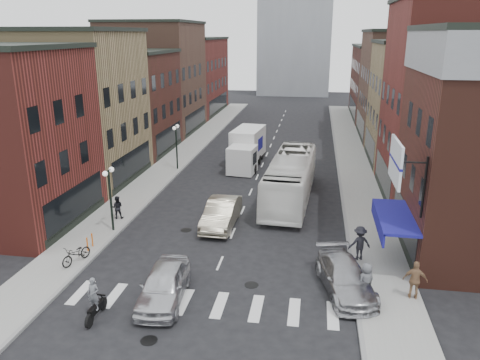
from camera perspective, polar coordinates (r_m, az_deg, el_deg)
name	(u,v)px	position (r m, az deg, el deg)	size (l,w,h in m)	color
ground	(216,272)	(24.83, -2.94, -11.15)	(160.00, 160.00, 0.00)	black
sidewalk_left	(178,158)	(46.77, -7.53, 2.71)	(3.00, 74.00, 0.15)	gray
sidewalk_right	(354,165)	(45.02, 13.71, 1.77)	(3.00, 74.00, 0.15)	gray
curb_left	(193,159)	(46.38, -5.74, 2.55)	(0.20, 74.00, 0.16)	gray
curb_right	(337,165)	(44.94, 11.80, 1.78)	(0.20, 74.00, 0.16)	gray
crosswalk_stripes	(202,304)	(22.31, -4.60, -14.78)	(12.00, 2.20, 0.01)	silver
bldg_left_mid_a	(70,107)	(40.81, -20.00, 8.37)	(10.30, 10.20, 12.30)	olive
bldg_left_mid_b	(120,102)	(49.84, -14.37, 9.19)	(10.30, 10.20, 10.30)	#48221A
bldg_left_far_a	(155,77)	(59.86, -10.29, 12.20)	(10.30, 12.20, 13.30)	brown
bldg_left_far_b	(186,76)	(73.25, -6.59, 12.50)	(10.30, 16.20, 11.30)	maroon
bldg_right_mid_a	(463,103)	(37.05, 25.53, 8.47)	(10.30, 10.20, 14.30)	maroon
bldg_right_mid_b	(429,104)	(46.85, 22.05, 8.58)	(10.30, 10.20, 11.30)	olive
bldg_right_far_a	(408,86)	(57.49, 19.82, 10.76)	(10.30, 12.20, 12.30)	brown
bldg_right_far_b	(390,82)	(71.34, 17.80, 11.26)	(10.30, 16.20, 10.30)	#48221A
awning_blue	(391,218)	(25.86, 17.98, -4.39)	(1.80, 5.00, 0.78)	navy
billboard_sign	(398,163)	(22.86, 18.66, 1.97)	(1.52, 3.00, 3.70)	black
streetlamp_near	(110,188)	(29.43, -15.60, -0.93)	(0.32, 1.22, 4.11)	black
streetlamp_far	(176,139)	(42.07, -7.78, 5.01)	(0.32, 1.22, 4.11)	black
bike_rack	(90,242)	(28.11, -17.84, -7.20)	(0.08, 0.68, 0.80)	#D8590C
box_truck	(246,149)	(43.33, 0.80, 3.83)	(2.88, 7.92, 3.36)	silver
motorcycle_rider	(94,300)	(21.66, -17.33, -13.80)	(0.57, 1.95, 1.98)	black
transit_bus	(291,178)	(34.59, 6.18, 0.22)	(2.82, 12.07, 3.36)	white
sedan_left_near	(164,284)	(22.35, -9.26, -12.45)	(1.94, 4.82, 1.64)	silver
sedan_left_far	(221,213)	(30.05, -2.29, -4.07)	(1.81, 5.18, 1.71)	#B7AE95
curb_car	(345,277)	(23.33, 12.71, -11.52)	(2.08, 5.12, 1.48)	#A1A1A6
parked_bicycle	(76,254)	(26.64, -19.33, -8.51)	(0.67, 1.92, 1.01)	black
ped_left_solo	(117,207)	(31.89, -14.74, -3.23)	(0.75, 0.43, 1.54)	black
ped_right_a	(360,243)	(26.16, 14.38, -7.45)	(1.23, 0.61, 1.90)	black
ped_right_b	(415,280)	(23.32, 20.57, -11.35)	(1.09, 0.54, 1.86)	#8D6848
ped_right_c	(366,280)	(22.77, 15.14, -11.74)	(0.84, 0.54, 1.71)	#54555B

